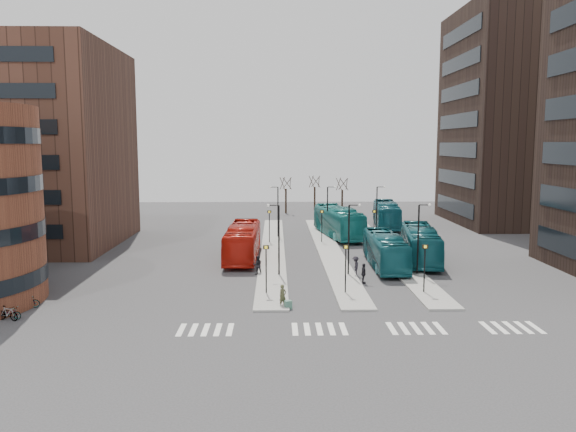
{
  "coord_description": "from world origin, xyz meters",
  "views": [
    {
      "loc": [
        -3.66,
        -29.37,
        11.37
      ],
      "look_at": [
        -2.58,
        19.76,
        5.0
      ],
      "focal_mm": 35.0,
      "sensor_mm": 36.0,
      "label": 1
    }
  ],
  "objects_px": {
    "teal_bus_b": "(338,222)",
    "commuter_b": "(364,274)",
    "teal_bus_c": "(420,244)",
    "teal_bus_d": "(386,215)",
    "bicycle_near": "(10,313)",
    "traveller": "(283,296)",
    "suitcase": "(288,305)",
    "bicycle_mid": "(8,313)",
    "red_bus": "(243,242)",
    "commuter_c": "(356,266)",
    "commuter_a": "(258,265)",
    "bicycle_far": "(27,302)",
    "teal_bus_a": "(385,250)"
  },
  "relations": [
    {
      "from": "teal_bus_b",
      "to": "commuter_b",
      "type": "height_order",
      "value": "teal_bus_b"
    },
    {
      "from": "teal_bus_c",
      "to": "teal_bus_d",
      "type": "xyz_separation_m",
      "value": [
        1.12,
        22.41,
        0.04
      ]
    },
    {
      "from": "bicycle_near",
      "to": "teal_bus_b",
      "type": "bearing_deg",
      "value": -27.84
    },
    {
      "from": "traveller",
      "to": "suitcase",
      "type": "bearing_deg",
      "value": -88.88
    },
    {
      "from": "bicycle_near",
      "to": "teal_bus_d",
      "type": "bearing_deg",
      "value": -29.01
    },
    {
      "from": "bicycle_mid",
      "to": "bicycle_near",
      "type": "bearing_deg",
      "value": 19.23
    },
    {
      "from": "suitcase",
      "to": "traveller",
      "type": "distance_m",
      "value": 0.79
    },
    {
      "from": "suitcase",
      "to": "teal_bus_b",
      "type": "bearing_deg",
      "value": 58.33
    },
    {
      "from": "red_bus",
      "to": "teal_bus_c",
      "type": "bearing_deg",
      "value": -4.17
    },
    {
      "from": "commuter_c",
      "to": "bicycle_near",
      "type": "height_order",
      "value": "commuter_c"
    },
    {
      "from": "commuter_b",
      "to": "suitcase",
      "type": "bearing_deg",
      "value": 142.64
    },
    {
      "from": "red_bus",
      "to": "teal_bus_d",
      "type": "bearing_deg",
      "value": 49.68
    },
    {
      "from": "teal_bus_c",
      "to": "commuter_b",
      "type": "relative_size",
      "value": 7.27
    },
    {
      "from": "suitcase",
      "to": "bicycle_near",
      "type": "distance_m",
      "value": 18.27
    },
    {
      "from": "commuter_c",
      "to": "teal_bus_d",
      "type": "bearing_deg",
      "value": 170.58
    },
    {
      "from": "suitcase",
      "to": "commuter_a",
      "type": "xyz_separation_m",
      "value": [
        -2.44,
        10.43,
        0.53
      ]
    },
    {
      "from": "bicycle_far",
      "to": "teal_bus_d",
      "type": "bearing_deg",
      "value": -54.06
    },
    {
      "from": "teal_bus_b",
      "to": "teal_bus_a",
      "type": "bearing_deg",
      "value": -91.42
    },
    {
      "from": "commuter_a",
      "to": "bicycle_far",
      "type": "height_order",
      "value": "commuter_a"
    },
    {
      "from": "bicycle_near",
      "to": "teal_bus_a",
      "type": "bearing_deg",
      "value": -51.25
    },
    {
      "from": "teal_bus_d",
      "to": "bicycle_mid",
      "type": "relative_size",
      "value": 7.71
    },
    {
      "from": "teal_bus_c",
      "to": "commuter_b",
      "type": "distance_m",
      "value": 11.03
    },
    {
      "from": "teal_bus_c",
      "to": "teal_bus_d",
      "type": "height_order",
      "value": "teal_bus_d"
    },
    {
      "from": "bicycle_near",
      "to": "commuter_c",
      "type": "bearing_deg",
      "value": -54.25
    },
    {
      "from": "teal_bus_c",
      "to": "red_bus",
      "type": "bearing_deg",
      "value": -176.97
    },
    {
      "from": "teal_bus_c",
      "to": "bicycle_far",
      "type": "xyz_separation_m",
      "value": [
        -31.34,
        -14.97,
        -1.25
      ]
    },
    {
      "from": "suitcase",
      "to": "red_bus",
      "type": "height_order",
      "value": "red_bus"
    },
    {
      "from": "teal_bus_b",
      "to": "commuter_a",
      "type": "distance_m",
      "value": 21.82
    },
    {
      "from": "red_bus",
      "to": "teal_bus_c",
      "type": "xyz_separation_m",
      "value": [
        17.28,
        -1.62,
        -0.03
      ]
    },
    {
      "from": "red_bus",
      "to": "bicycle_near",
      "type": "relative_size",
      "value": 7.96
    },
    {
      "from": "teal_bus_a",
      "to": "bicycle_far",
      "type": "height_order",
      "value": "teal_bus_a"
    },
    {
      "from": "suitcase",
      "to": "teal_bus_a",
      "type": "xyz_separation_m",
      "value": [
        9.27,
        13.1,
        1.27
      ]
    },
    {
      "from": "teal_bus_c",
      "to": "traveller",
      "type": "distance_m",
      "value": 20.28
    },
    {
      "from": "teal_bus_d",
      "to": "bicycle_near",
      "type": "height_order",
      "value": "teal_bus_d"
    },
    {
      "from": "teal_bus_c",
      "to": "bicycle_near",
      "type": "xyz_separation_m",
      "value": [
        -31.34,
        -17.42,
        -1.28
      ]
    },
    {
      "from": "teal_bus_d",
      "to": "commuter_b",
      "type": "bearing_deg",
      "value": -97.7
    },
    {
      "from": "teal_bus_d",
      "to": "commuter_b",
      "type": "distance_m",
      "value": 32.04
    },
    {
      "from": "teal_bus_c",
      "to": "teal_bus_a",
      "type": "bearing_deg",
      "value": -139.23
    },
    {
      "from": "commuter_c",
      "to": "bicycle_near",
      "type": "xyz_separation_m",
      "value": [
        -24.23,
        -11.6,
        -0.44
      ]
    },
    {
      "from": "red_bus",
      "to": "teal_bus_b",
      "type": "relative_size",
      "value": 0.93
    },
    {
      "from": "teal_bus_b",
      "to": "bicycle_far",
      "type": "height_order",
      "value": "teal_bus_b"
    },
    {
      "from": "bicycle_far",
      "to": "traveller",
      "type": "bearing_deg",
      "value": -103.44
    },
    {
      "from": "teal_bus_a",
      "to": "teal_bus_d",
      "type": "relative_size",
      "value": 0.91
    },
    {
      "from": "commuter_b",
      "to": "bicycle_far",
      "type": "xyz_separation_m",
      "value": [
        -24.5,
        -6.36,
        -0.39
      ]
    },
    {
      "from": "traveller",
      "to": "teal_bus_a",
      "type": "bearing_deg",
      "value": 15.93
    },
    {
      "from": "commuter_b",
      "to": "bicycle_mid",
      "type": "relative_size",
      "value": 1.03
    },
    {
      "from": "red_bus",
      "to": "commuter_a",
      "type": "height_order",
      "value": "red_bus"
    },
    {
      "from": "bicycle_mid",
      "to": "traveller",
      "type": "bearing_deg",
      "value": -62.24
    },
    {
      "from": "bicycle_mid",
      "to": "bicycle_far",
      "type": "distance_m",
      "value": 2.78
    },
    {
      "from": "bicycle_far",
      "to": "teal_bus_b",
      "type": "bearing_deg",
      "value": -53.32
    }
  ]
}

